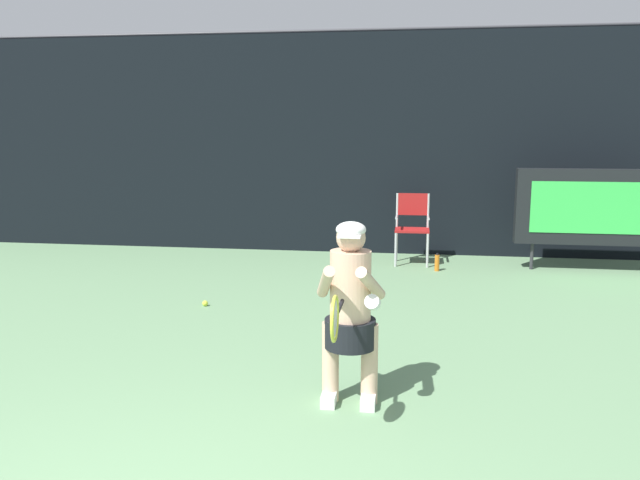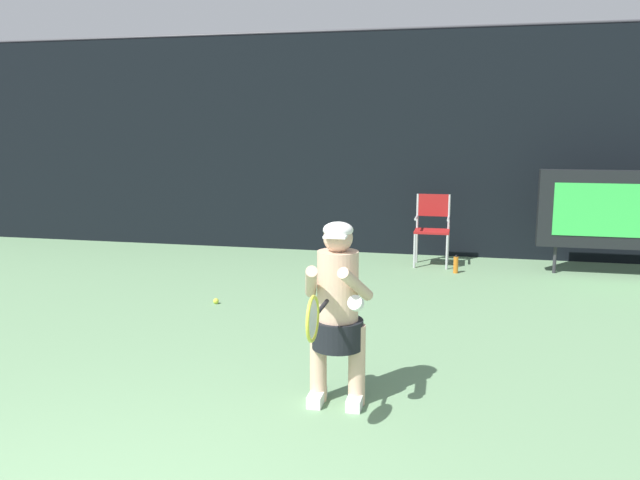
{
  "view_description": "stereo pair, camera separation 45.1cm",
  "coord_description": "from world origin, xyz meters",
  "px_view_note": "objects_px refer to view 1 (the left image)",
  "views": [
    {
      "loc": [
        1.48,
        -2.23,
        2.1
      ],
      "look_at": [
        0.61,
        3.64,
        1.05
      ],
      "focal_mm": 36.11,
      "sensor_mm": 36.0,
      "label": 1
    },
    {
      "loc": [
        1.92,
        -2.14,
        2.1
      ],
      "look_at": [
        0.61,
        3.64,
        1.05
      ],
      "focal_mm": 36.11,
      "sensor_mm": 36.0,
      "label": 2
    }
  ],
  "objects_px": {
    "tennis_racket": "(335,318)",
    "tennis_player": "(350,308)",
    "tennis_ball_loose": "(205,303)",
    "water_bottle": "(437,263)",
    "umpire_chair": "(412,224)",
    "scoreboard": "(594,207)"
  },
  "relations": [
    {
      "from": "tennis_player",
      "to": "tennis_racket",
      "type": "relative_size",
      "value": 2.34
    },
    {
      "from": "tennis_player",
      "to": "umpire_chair",
      "type": "bearing_deg",
      "value": 85.27
    },
    {
      "from": "water_bottle",
      "to": "tennis_player",
      "type": "relative_size",
      "value": 0.19
    },
    {
      "from": "umpire_chair",
      "to": "tennis_ball_loose",
      "type": "distance_m",
      "value": 3.75
    },
    {
      "from": "tennis_player",
      "to": "water_bottle",
      "type": "bearing_deg",
      "value": 80.33
    },
    {
      "from": "umpire_chair",
      "to": "scoreboard",
      "type": "bearing_deg",
      "value": -3.66
    },
    {
      "from": "tennis_racket",
      "to": "tennis_player",
      "type": "bearing_deg",
      "value": 69.62
    },
    {
      "from": "tennis_player",
      "to": "tennis_ball_loose",
      "type": "distance_m",
      "value": 3.21
    },
    {
      "from": "water_bottle",
      "to": "tennis_racket",
      "type": "relative_size",
      "value": 0.44
    },
    {
      "from": "umpire_chair",
      "to": "tennis_ball_loose",
      "type": "height_order",
      "value": "umpire_chair"
    },
    {
      "from": "water_bottle",
      "to": "tennis_racket",
      "type": "distance_m",
      "value": 5.5
    },
    {
      "from": "tennis_player",
      "to": "tennis_racket",
      "type": "distance_m",
      "value": 0.63
    },
    {
      "from": "water_bottle",
      "to": "umpire_chair",
      "type": "bearing_deg",
      "value": 127.57
    },
    {
      "from": "scoreboard",
      "to": "umpire_chair",
      "type": "xyz_separation_m",
      "value": [
        -2.6,
        0.17,
        -0.33
      ]
    },
    {
      "from": "tennis_racket",
      "to": "tennis_ball_loose",
      "type": "relative_size",
      "value": 8.85
    },
    {
      "from": "umpire_chair",
      "to": "tennis_ball_loose",
      "type": "xyz_separation_m",
      "value": [
        -2.4,
        -2.81,
        -0.58
      ]
    },
    {
      "from": "scoreboard",
      "to": "tennis_ball_loose",
      "type": "bearing_deg",
      "value": -152.11
    },
    {
      "from": "scoreboard",
      "to": "tennis_ball_loose",
      "type": "height_order",
      "value": "scoreboard"
    },
    {
      "from": "scoreboard",
      "to": "tennis_ball_loose",
      "type": "distance_m",
      "value": 5.73
    },
    {
      "from": "tennis_racket",
      "to": "tennis_ball_loose",
      "type": "bearing_deg",
      "value": 105.34
    },
    {
      "from": "umpire_chair",
      "to": "tennis_player",
      "type": "height_order",
      "value": "tennis_player"
    },
    {
      "from": "tennis_ball_loose",
      "to": "water_bottle",
      "type": "bearing_deg",
      "value": 39.9
    }
  ]
}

